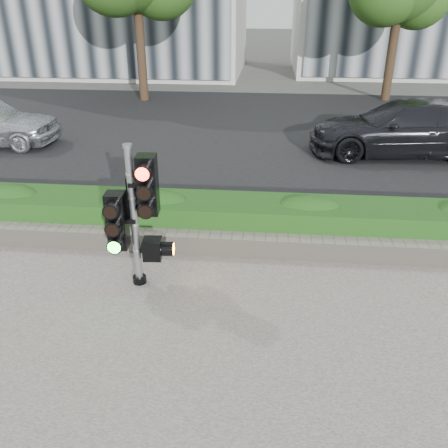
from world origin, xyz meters
name	(u,v)px	position (x,y,z in m)	size (l,w,h in m)	color
ground	(207,323)	(0.00, 0.00, 0.00)	(120.00, 120.00, 0.00)	#51514C
road	(246,131)	(0.00, 10.00, 0.01)	(60.00, 13.00, 0.02)	black
curb	(227,220)	(0.00, 3.15, 0.06)	(60.00, 0.25, 0.12)	gray
stone_wall	(221,244)	(0.00, 1.90, 0.20)	(12.00, 0.32, 0.34)	gray
hedge	(225,218)	(0.00, 2.55, 0.37)	(12.00, 1.00, 0.68)	#387624
traffic_signal	(136,210)	(-1.12, 0.89, 1.23)	(0.76, 0.58, 2.18)	black
car_dark	(404,128)	(4.35, 7.89, 0.75)	(2.04, 5.02, 1.46)	black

